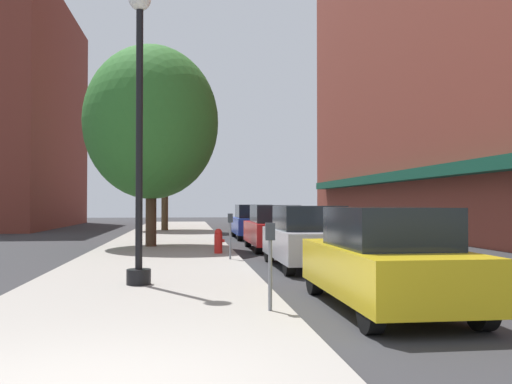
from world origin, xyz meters
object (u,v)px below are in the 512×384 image
at_px(lamppost, 139,129).
at_px(tree_mid, 151,122).
at_px(car_yellow, 385,260).
at_px(car_blue, 253,222).
at_px(car_silver, 307,238).
at_px(car_red, 274,228).
at_px(tree_near, 165,140).
at_px(parking_meter_near, 230,230).
at_px(parking_meter_far, 270,255).
at_px(fire_hydrant, 218,241).

xyz_separation_m(lamppost, tree_mid, (-0.39, 9.84, 1.56)).
xyz_separation_m(car_yellow, car_blue, (0.00, 18.07, 0.00)).
xyz_separation_m(lamppost, car_silver, (4.13, 3.32, -2.39)).
bearing_deg(tree_mid, car_red, -10.75).
bearing_deg(car_blue, tree_near, 122.07).
bearing_deg(lamppost, car_red, 65.29).
distance_m(parking_meter_near, parking_meter_far, 7.64).
distance_m(tree_near, car_red, 14.88).
distance_m(parking_meter_far, car_red, 12.09).
bearing_deg(tree_mid, car_yellow, -69.93).
height_order(fire_hydrant, parking_meter_near, parking_meter_near).
distance_m(tree_near, tree_mid, 12.54).
height_order(fire_hydrant, parking_meter_far, parking_meter_far).
distance_m(parking_meter_near, car_silver, 2.39).
xyz_separation_m(parking_meter_near, car_yellow, (1.95, -7.22, -0.14)).
bearing_deg(parking_meter_far, tree_near, 95.75).
relative_size(tree_mid, car_silver, 1.75).
xyz_separation_m(parking_meter_near, car_red, (1.95, 4.29, -0.14)).
bearing_deg(car_blue, parking_meter_near, -101.55).
bearing_deg(car_red, parking_meter_far, -99.64).
xyz_separation_m(tree_near, car_blue, (4.50, -6.81, -4.74)).
xyz_separation_m(fire_hydrant, car_silver, (2.18, -3.28, 0.29)).
distance_m(parking_meter_far, car_silver, 6.57).
height_order(parking_meter_far, tree_near, tree_near).
distance_m(parking_meter_far, tree_near, 25.85).
relative_size(fire_hydrant, car_silver, 0.18).
bearing_deg(tree_near, fire_hydrant, -81.63).
distance_m(car_red, car_blue, 6.56).
distance_m(tree_mid, car_yellow, 13.74).
bearing_deg(parking_meter_far, tree_mid, 101.35).
relative_size(tree_near, tree_mid, 1.11).
distance_m(car_silver, car_red, 5.66).
bearing_deg(fire_hydrant, car_red, 47.51).
height_order(parking_meter_near, car_silver, car_silver).
relative_size(lamppost, car_blue, 1.37).
bearing_deg(parking_meter_near, car_red, 65.56).
height_order(parking_meter_near, car_blue, car_blue).
xyz_separation_m(fire_hydrant, car_red, (2.18, 2.38, 0.29)).
height_order(parking_meter_far, tree_mid, tree_mid).
height_order(lamppost, car_silver, lamppost).
height_order(lamppost, car_red, lamppost).
relative_size(fire_hydrant, car_blue, 0.18).
height_order(parking_meter_far, car_yellow, car_yellow).
height_order(tree_mid, car_blue, tree_mid).
height_order(parking_meter_near, parking_meter_far, same).
xyz_separation_m(lamppost, tree_near, (-0.36, 22.35, 2.34)).
xyz_separation_m(parking_meter_near, tree_mid, (-2.57, 5.15, 3.81)).
height_order(lamppost, car_blue, lamppost).
distance_m(lamppost, tree_near, 22.48).
relative_size(fire_hydrant, parking_meter_near, 0.60).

